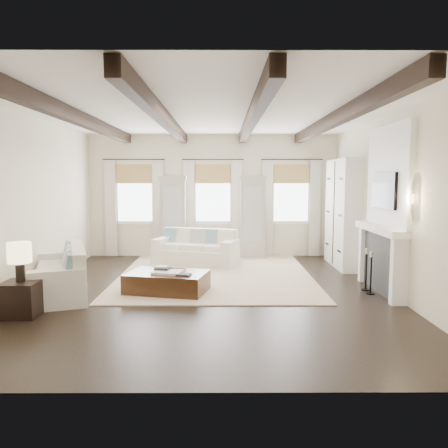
{
  "coord_description": "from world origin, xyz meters",
  "views": [
    {
      "loc": [
        0.24,
        -7.77,
        2.06
      ],
      "look_at": [
        0.28,
        0.93,
        1.15
      ],
      "focal_mm": 35.0,
      "sensor_mm": 36.0,
      "label": 1
    }
  ],
  "objects_px": {
    "sofa_back": "(197,250)",
    "side_table_back": "(172,245)",
    "side_table_front": "(22,299)",
    "sofa_left": "(61,276)",
    "ottoman": "(167,282)"
  },
  "relations": [
    {
      "from": "sofa_back",
      "to": "side_table_back",
      "type": "xyz_separation_m",
      "value": [
        -0.73,
        1.12,
        -0.04
      ]
    },
    {
      "from": "ottoman",
      "to": "side_table_back",
      "type": "height_order",
      "value": "side_table_back"
    },
    {
      "from": "side_table_back",
      "to": "sofa_back",
      "type": "bearing_deg",
      "value": -56.76
    },
    {
      "from": "sofa_left",
      "to": "side_table_back",
      "type": "distance_m",
      "value": 4.19
    },
    {
      "from": "ottoman",
      "to": "side_table_front",
      "type": "distance_m",
      "value": 2.43
    },
    {
      "from": "sofa_back",
      "to": "side_table_back",
      "type": "bearing_deg",
      "value": 123.24
    },
    {
      "from": "side_table_front",
      "to": "sofa_left",
      "type": "bearing_deg",
      "value": 81.98
    },
    {
      "from": "ottoman",
      "to": "side_table_front",
      "type": "relative_size",
      "value": 2.68
    },
    {
      "from": "ottoman",
      "to": "sofa_left",
      "type": "bearing_deg",
      "value": -162.3
    },
    {
      "from": "sofa_back",
      "to": "ottoman",
      "type": "xyz_separation_m",
      "value": [
        -0.38,
        -2.64,
        -0.16
      ]
    },
    {
      "from": "sofa_back",
      "to": "sofa_left",
      "type": "xyz_separation_m",
      "value": [
        -2.23,
        -2.8,
        0.0
      ]
    },
    {
      "from": "sofa_back",
      "to": "side_table_front",
      "type": "bearing_deg",
      "value": -121.03
    },
    {
      "from": "side_table_front",
      "to": "side_table_back",
      "type": "bearing_deg",
      "value": 71.91
    },
    {
      "from": "side_table_back",
      "to": "side_table_front",
      "type": "bearing_deg",
      "value": -108.09
    },
    {
      "from": "side_table_front",
      "to": "side_table_back",
      "type": "relative_size",
      "value": 0.88
    }
  ]
}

